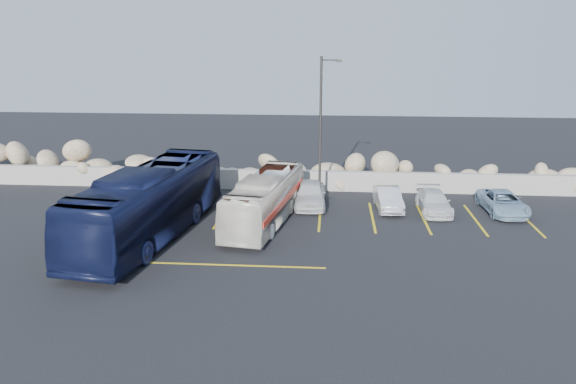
# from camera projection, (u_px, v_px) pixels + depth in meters

# --- Properties ---
(ground) EXTENTS (90.00, 90.00, 0.00)m
(ground) POSITION_uv_depth(u_px,v_px,m) (251.00, 268.00, 22.62)
(ground) COLOR black
(ground) RESTS_ON ground
(seawall) EXTENTS (60.00, 0.40, 1.20)m
(seawall) POSITION_uv_depth(u_px,v_px,m) (279.00, 180.00, 33.98)
(seawall) COLOR gray
(seawall) RESTS_ON ground
(riprap_pile) EXTENTS (54.00, 2.80, 2.60)m
(riprap_pile) POSITION_uv_depth(u_px,v_px,m) (281.00, 164.00, 34.94)
(riprap_pile) COLOR #9F8568
(riprap_pile) RESTS_ON ground
(parking_lines) EXTENTS (18.16, 9.36, 0.01)m
(parking_lines) POSITION_uv_depth(u_px,v_px,m) (361.00, 226.00, 27.61)
(parking_lines) COLOR gold
(parking_lines) RESTS_ON ground
(lamppost) EXTENTS (1.14, 0.18, 8.00)m
(lamppost) POSITION_uv_depth(u_px,v_px,m) (321.00, 126.00, 30.39)
(lamppost) COLOR #2E2B28
(lamppost) RESTS_ON ground
(vintage_bus) EXTENTS (3.37, 8.87, 2.41)m
(vintage_bus) POSITION_uv_depth(u_px,v_px,m) (265.00, 199.00, 27.84)
(vintage_bus) COLOR silver
(vintage_bus) RESTS_ON ground
(tour_coach) EXTENTS (4.39, 12.02, 3.27)m
(tour_coach) POSITION_uv_depth(u_px,v_px,m) (150.00, 203.00, 25.70)
(tour_coach) COLOR #0F1433
(tour_coach) RESTS_ON ground
(car_a) EXTENTS (1.76, 4.14, 1.40)m
(car_a) POSITION_uv_depth(u_px,v_px,m) (310.00, 194.00, 30.64)
(car_a) COLOR silver
(car_a) RESTS_ON ground
(car_b) EXTENTS (1.46, 3.62, 1.17)m
(car_b) POSITION_uv_depth(u_px,v_px,m) (388.00, 199.00, 30.10)
(car_b) COLOR silver
(car_b) RESTS_ON ground
(car_c) EXTENTS (1.59, 3.78, 1.09)m
(car_c) POSITION_uv_depth(u_px,v_px,m) (434.00, 202.00, 29.66)
(car_c) COLOR silver
(car_c) RESTS_ON ground
(car_d) EXTENTS (2.08, 4.17, 1.13)m
(car_d) POSITION_uv_depth(u_px,v_px,m) (503.00, 202.00, 29.50)
(car_d) COLOR #84A3BC
(car_d) RESTS_ON ground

